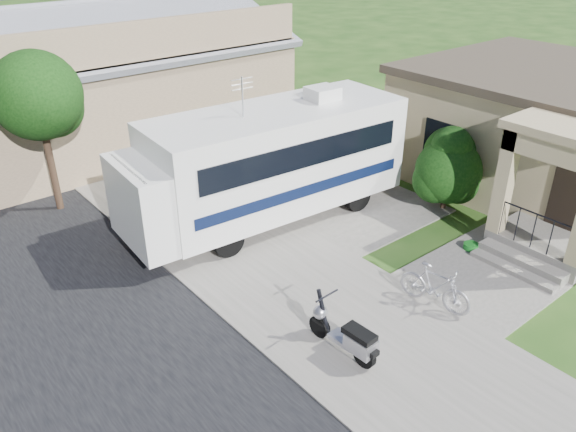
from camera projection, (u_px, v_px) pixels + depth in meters
ground at (377, 302)px, 12.46m from camera, size 120.00×120.00×0.00m
sidewalk_slab at (134, 173)px, 18.70m from camera, size 4.00×80.00×0.06m
driveway_slab at (297, 209)px, 16.36m from camera, size 7.00×6.00×0.05m
walk_slab at (493, 272)px, 13.46m from camera, size 4.00×3.00×0.05m
house at (540, 126)px, 17.59m from camera, size 9.47×7.80×3.54m
warehouse at (104, 85)px, 21.05m from camera, size 12.50×8.40×5.04m
street_tree_a at (41, 99)px, 15.03m from camera, size 2.44×2.40×4.58m
motorhome at (268, 161)px, 15.13m from camera, size 8.11×3.02×4.08m
shrub at (448, 167)px, 15.90m from camera, size 2.06×1.96×2.52m
scooter at (347, 336)px, 10.70m from camera, size 0.59×1.69×1.11m
bicycle at (435, 289)px, 12.04m from camera, size 0.76×1.71×0.99m
garden_hose at (471, 248)px, 14.34m from camera, size 0.38×0.38×0.17m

